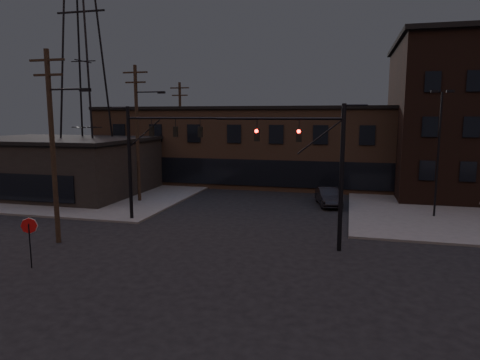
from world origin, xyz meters
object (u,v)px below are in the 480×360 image
(traffic_signal_near, at_px, (320,161))
(stop_sign, at_px, (29,231))
(traffic_signal_far, at_px, (146,150))
(parked_car_lot_a, at_px, (463,194))
(car_crossing, at_px, (328,197))

(traffic_signal_near, distance_m, stop_sign, 15.17)
(traffic_signal_far, bearing_deg, parked_car_lot_a, 26.94)
(traffic_signal_far, xyz_separation_m, stop_sign, (-1.28, -9.99, -3.17))
(traffic_signal_near, xyz_separation_m, stop_sign, (-13.36, -6.49, -3.09))
(stop_sign, distance_m, parked_car_lot_a, 32.47)
(traffic_signal_far, xyz_separation_m, car_crossing, (12.03, 8.56, -4.27))
(traffic_signal_far, bearing_deg, car_crossing, 35.44)
(traffic_signal_near, height_order, car_crossing, traffic_signal_near)
(stop_sign, bearing_deg, car_crossing, 54.33)
(traffic_signal_near, distance_m, traffic_signal_far, 12.57)
(car_crossing, bearing_deg, stop_sign, -138.83)
(traffic_signal_far, bearing_deg, traffic_signal_near, -16.17)
(traffic_signal_near, height_order, parked_car_lot_a, traffic_signal_near)
(parked_car_lot_a, bearing_deg, traffic_signal_near, 142.47)
(stop_sign, height_order, car_crossing, stop_sign)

